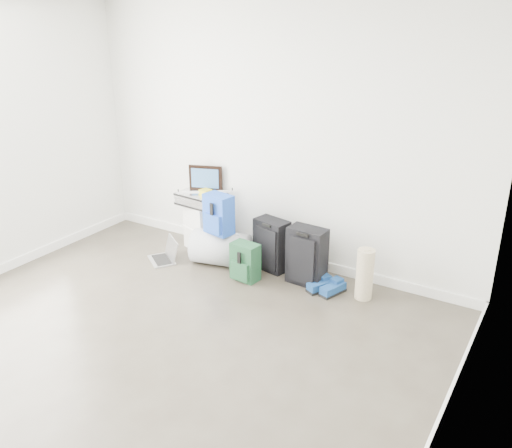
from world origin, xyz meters
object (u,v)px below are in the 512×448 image
Objects in this scene: boxes_stack at (202,226)px; duffel_bag at (221,248)px; briefcase at (201,199)px; laptop at (166,255)px; large_suitcase at (271,245)px; carry_on at (306,256)px.

duffel_bag is at bearing -10.97° from boxes_stack.
briefcase is 0.74m from laptop.
laptop is at bearing -146.86° from large_suitcase.
duffel_bag is at bearing -172.09° from carry_on.
large_suitcase is (0.95, -0.07, -0.32)m from briefcase.
large_suitcase reaches higher than duffel_bag.
duffel_bag is at bearing 57.30° from laptop.
briefcase is 0.65m from duffel_bag.
boxes_stack is at bearing -171.82° from large_suitcase.
briefcase is 1.15× the size of laptop.
boxes_stack is 1.26× the size of laptop.
briefcase reaches higher than laptop.
carry_on is (1.41, -0.16, -0.30)m from briefcase.
boxes_stack is at bearing -175.58° from briefcase.
duffel_bag is (0.43, -0.25, -0.41)m from briefcase.
briefcase is 0.80× the size of duffel_bag.
laptop is (-0.57, -0.24, -0.13)m from duffel_bag.
laptop is at bearing -170.44° from duffel_bag.
laptop is at bearing -165.37° from carry_on.
laptop is (-1.55, -0.33, -0.24)m from carry_on.
boxes_stack is 0.90× the size of carry_on.
boxes_stack is 0.96× the size of large_suitcase.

